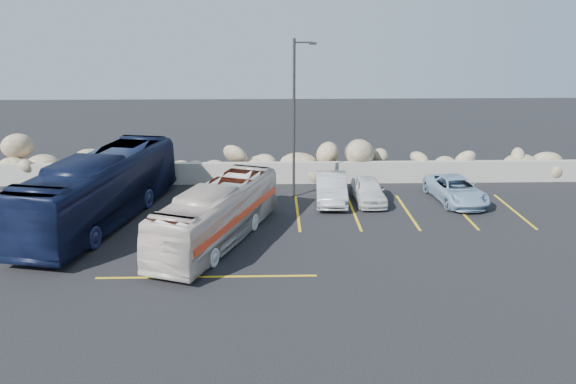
{
  "coord_description": "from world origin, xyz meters",
  "views": [
    {
      "loc": [
        1.47,
        -18.31,
        9.09
      ],
      "look_at": [
        2.06,
        4.0,
        2.0
      ],
      "focal_mm": 35.0,
      "sensor_mm": 36.0,
      "label": 1
    }
  ],
  "objects_px": {
    "car_a": "(368,190)",
    "car_b": "(331,188)",
    "lamppost": "(295,115)",
    "tour_coach": "(101,189)",
    "car_d": "(456,190)",
    "vintage_bus": "(217,214)"
  },
  "relations": [
    {
      "from": "vintage_bus",
      "to": "car_d",
      "type": "relative_size",
      "value": 1.95
    },
    {
      "from": "lamppost",
      "to": "tour_coach",
      "type": "relative_size",
      "value": 0.71
    },
    {
      "from": "car_b",
      "to": "car_a",
      "type": "bearing_deg",
      "value": -1.84
    },
    {
      "from": "tour_coach",
      "to": "car_a",
      "type": "height_order",
      "value": "tour_coach"
    },
    {
      "from": "tour_coach",
      "to": "car_d",
      "type": "distance_m",
      "value": 17.23
    },
    {
      "from": "car_a",
      "to": "car_d",
      "type": "bearing_deg",
      "value": -1.91
    },
    {
      "from": "vintage_bus",
      "to": "car_b",
      "type": "distance_m",
      "value": 7.37
    },
    {
      "from": "car_a",
      "to": "car_b",
      "type": "height_order",
      "value": "car_b"
    },
    {
      "from": "tour_coach",
      "to": "vintage_bus",
      "type": "bearing_deg",
      "value": -12.21
    },
    {
      "from": "car_d",
      "to": "vintage_bus",
      "type": "bearing_deg",
      "value": -162.77
    },
    {
      "from": "vintage_bus",
      "to": "car_b",
      "type": "relative_size",
      "value": 2.04
    },
    {
      "from": "lamppost",
      "to": "vintage_bus",
      "type": "height_order",
      "value": "lamppost"
    },
    {
      "from": "car_a",
      "to": "car_b",
      "type": "bearing_deg",
      "value": 173.38
    },
    {
      "from": "car_b",
      "to": "vintage_bus",
      "type": "bearing_deg",
      "value": -132.13
    },
    {
      "from": "lamppost",
      "to": "tour_coach",
      "type": "height_order",
      "value": "lamppost"
    },
    {
      "from": "tour_coach",
      "to": "car_b",
      "type": "xyz_separation_m",
      "value": [
        10.72,
        2.66,
        -0.87
      ]
    },
    {
      "from": "vintage_bus",
      "to": "car_d",
      "type": "height_order",
      "value": "vintage_bus"
    },
    {
      "from": "car_a",
      "to": "lamppost",
      "type": "bearing_deg",
      "value": 163.93
    },
    {
      "from": "car_b",
      "to": "lamppost",
      "type": "bearing_deg",
      "value": 159.76
    },
    {
      "from": "vintage_bus",
      "to": "car_a",
      "type": "height_order",
      "value": "vintage_bus"
    },
    {
      "from": "lamppost",
      "to": "car_b",
      "type": "relative_size",
      "value": 1.87
    },
    {
      "from": "car_b",
      "to": "car_d",
      "type": "distance_m",
      "value": 6.31
    }
  ]
}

